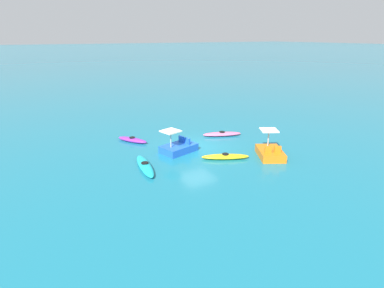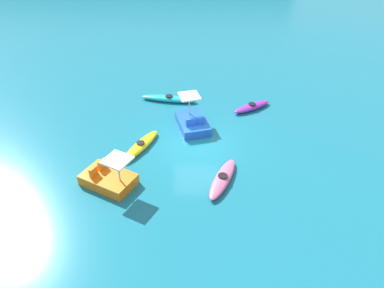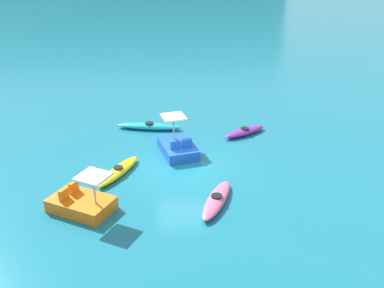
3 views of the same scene
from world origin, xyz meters
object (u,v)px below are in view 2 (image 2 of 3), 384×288
Objects in this scene: kayak_purple at (252,107)px; pedal_boat_orange at (109,178)px; kayak_cyan at (170,99)px; kayak_pink at (223,179)px; pedal_boat_blue at (193,122)px; kayak_yellow at (141,146)px.

pedal_boat_orange reaches higher than kayak_purple.
kayak_purple is 0.71× the size of kayak_cyan.
pedal_boat_blue is (-1.41, 4.67, 0.17)m from kayak_pink.
kayak_purple is 0.84× the size of kayak_yellow.
kayak_yellow and kayak_cyan have the same top height.
pedal_boat_orange is at bearing -137.43° from kayak_purple.
kayak_yellow is 1.09× the size of pedal_boat_orange.
kayak_yellow is 5.24m from kayak_cyan.
kayak_purple is at bearing 42.57° from pedal_boat_orange.
kayak_pink is at bearing -69.62° from kayak_cyan.
pedal_boat_orange is at bearing -128.60° from pedal_boat_blue.
pedal_boat_blue and pedal_boat_orange have the same top height.
kayak_pink is (-2.22, -6.71, -0.00)m from kayak_purple.
kayak_yellow is (-6.33, -4.07, -0.00)m from kayak_purple.
kayak_cyan is at bearing 76.37° from kayak_yellow.
kayak_purple is at bearing 32.75° from kayak_yellow.
pedal_boat_blue reaches higher than kayak_yellow.
pedal_boat_blue is at bearing 51.40° from pedal_boat_orange.
pedal_boat_blue is at bearing 106.75° from kayak_pink.
kayak_purple is 5.20m from kayak_cyan.
kayak_yellow is at bearing 147.25° from kayak_pink.
kayak_purple is 10.17m from pedal_boat_orange.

